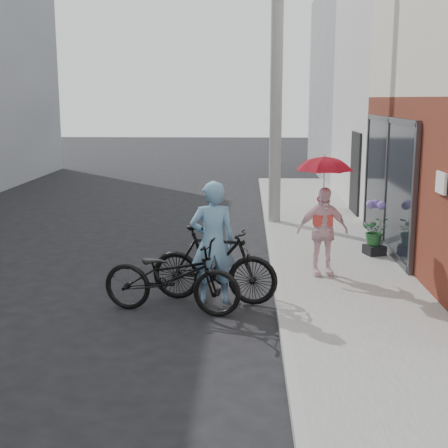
# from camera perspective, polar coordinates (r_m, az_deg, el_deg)

# --- Properties ---
(ground) EXTENTS (80.00, 80.00, 0.00)m
(ground) POSITION_cam_1_polar(r_m,az_deg,el_deg) (9.05, -0.85, -7.78)
(ground) COLOR black
(ground) RESTS_ON ground
(sidewalk) EXTENTS (2.20, 24.00, 0.12)m
(sidewalk) POSITION_cam_1_polar(r_m,az_deg,el_deg) (11.05, 10.66, -4.08)
(sidewalk) COLOR gray
(sidewalk) RESTS_ON ground
(curb) EXTENTS (0.12, 24.00, 0.12)m
(curb) POSITION_cam_1_polar(r_m,az_deg,el_deg) (10.94, 4.63, -4.07)
(curb) COLOR #9E9E99
(curb) RESTS_ON ground
(east_building_far) EXTENTS (8.00, 8.00, 7.00)m
(east_building_far) POSITION_cam_1_polar(r_m,az_deg,el_deg) (25.45, 17.92, 12.08)
(east_building_far) COLOR gray
(east_building_far) RESTS_ON ground
(utility_pole) EXTENTS (0.28, 0.28, 7.00)m
(utility_pole) POSITION_cam_1_polar(r_m,az_deg,el_deg) (14.56, 4.82, 13.45)
(utility_pole) COLOR #9E9E99
(utility_pole) RESTS_ON ground
(officer) EXTENTS (0.71, 0.52, 1.82)m
(officer) POSITION_cam_1_polar(r_m,az_deg,el_deg) (9.10, -1.02, -1.70)
(officer) COLOR #6693B5
(officer) RESTS_ON ground
(bike_left) EXTENTS (2.09, 1.07, 1.05)m
(bike_left) POSITION_cam_1_polar(r_m,az_deg,el_deg) (8.79, -4.82, -4.82)
(bike_left) COLOR black
(bike_left) RESTS_ON ground
(bike_right) EXTENTS (1.98, 0.92, 1.15)m
(bike_right) POSITION_cam_1_polar(r_m,az_deg,el_deg) (9.20, -0.92, -3.72)
(bike_right) COLOR black
(bike_right) RESTS_ON ground
(kimono_woman) EXTENTS (0.90, 0.49, 1.46)m
(kimono_woman) POSITION_cam_1_polar(r_m,az_deg,el_deg) (10.27, 8.98, -0.67)
(kimono_woman) COLOR silver
(kimono_woman) RESTS_ON sidewalk
(parasol) EXTENTS (0.88, 0.88, 0.77)m
(parasol) POSITION_cam_1_polar(r_m,az_deg,el_deg) (10.10, 9.18, 5.53)
(parasol) COLOR red
(parasol) RESTS_ON kimono_woman
(planter) EXTENTS (0.42, 0.42, 0.18)m
(planter) POSITION_cam_1_polar(r_m,az_deg,el_deg) (11.93, 13.58, -2.31)
(planter) COLOR black
(planter) RESTS_ON sidewalk
(potted_plant) EXTENTS (0.49, 0.42, 0.54)m
(potted_plant) POSITION_cam_1_polar(r_m,az_deg,el_deg) (11.86, 13.66, -0.62)
(potted_plant) COLOR #255D2C
(potted_plant) RESTS_ON planter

